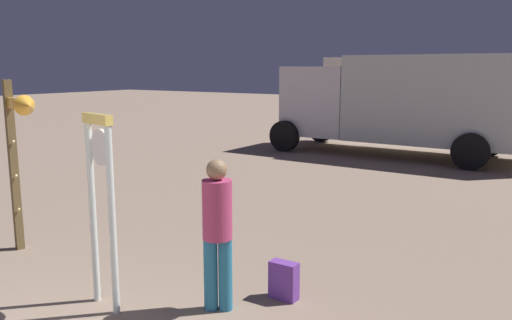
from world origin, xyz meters
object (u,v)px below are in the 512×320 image
at_px(standing_clock, 101,191).
at_px(backpack, 284,281).
at_px(person_near_clock, 217,227).
at_px(arrow_sign, 18,140).
at_px(box_truck_near, 413,100).
at_px(box_truck_far, 403,88).

height_order(standing_clock, backpack, standing_clock).
distance_m(standing_clock, person_near_clock, 1.22).
xyz_separation_m(arrow_sign, backpack, (3.53, 0.70, -1.34)).
bearing_deg(standing_clock, box_truck_near, 90.89).
distance_m(arrow_sign, box_truck_near, 10.78).
height_order(person_near_clock, box_truck_near, box_truck_near).
distance_m(backpack, box_truck_near, 10.13).
distance_m(standing_clock, arrow_sign, 2.16).
height_order(person_near_clock, box_truck_far, box_truck_far).
bearing_deg(person_near_clock, standing_clock, -150.28).
distance_m(standing_clock, backpack, 2.13).
relative_size(arrow_sign, person_near_clock, 1.47).
bearing_deg(box_truck_near, standing_clock, -89.11).
xyz_separation_m(person_near_clock, backpack, (0.44, 0.59, -0.68)).
relative_size(standing_clock, person_near_clock, 1.28).
bearing_deg(standing_clock, person_near_clock, 29.72).
height_order(box_truck_near, box_truck_far, box_truck_far).
xyz_separation_m(standing_clock, person_near_clock, (1.01, 0.58, -0.36)).
height_order(standing_clock, person_near_clock, standing_clock).
xyz_separation_m(arrow_sign, box_truck_near, (1.91, 10.61, 0.02)).
height_order(backpack, box_truck_far, box_truck_far).
bearing_deg(box_truck_near, backpack, -80.69).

